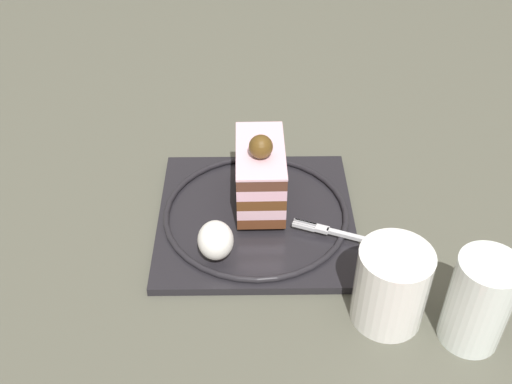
# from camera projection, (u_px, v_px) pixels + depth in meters

# --- Properties ---
(ground_plane) EXTENTS (2.40, 2.40, 0.00)m
(ground_plane) POSITION_uv_depth(u_px,v_px,m) (244.00, 226.00, 0.77)
(ground_plane) COLOR #525245
(dessert_plate) EXTENTS (0.29, 0.29, 0.02)m
(dessert_plate) POSITION_uv_depth(u_px,v_px,m) (256.00, 216.00, 0.77)
(dessert_plate) COLOR black
(dessert_plate) RESTS_ON ground_plane
(cake_slice) EXTENTS (0.08, 0.13, 0.11)m
(cake_slice) POSITION_uv_depth(u_px,v_px,m) (260.00, 173.00, 0.75)
(cake_slice) COLOR brown
(cake_slice) RESTS_ON dessert_plate
(whipped_cream_dollop) EXTENTS (0.04, 0.04, 0.05)m
(whipped_cream_dollop) POSITION_uv_depth(u_px,v_px,m) (216.00, 240.00, 0.69)
(whipped_cream_dollop) COLOR white
(whipped_cream_dollop) RESTS_ON dessert_plate
(fork) EXTENTS (0.11, 0.03, 0.00)m
(fork) POSITION_uv_depth(u_px,v_px,m) (334.00, 232.00, 0.73)
(fork) COLOR silver
(fork) RESTS_ON dessert_plate
(drink_glass_near) EXTENTS (0.08, 0.08, 0.09)m
(drink_glass_near) POSITION_uv_depth(u_px,v_px,m) (390.00, 289.00, 0.63)
(drink_glass_near) COLOR white
(drink_glass_near) RESTS_ON ground_plane
(drink_glass_far) EXTENTS (0.06, 0.06, 0.11)m
(drink_glass_far) POSITION_uv_depth(u_px,v_px,m) (477.00, 306.00, 0.61)
(drink_glass_far) COLOR white
(drink_glass_far) RESTS_ON ground_plane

